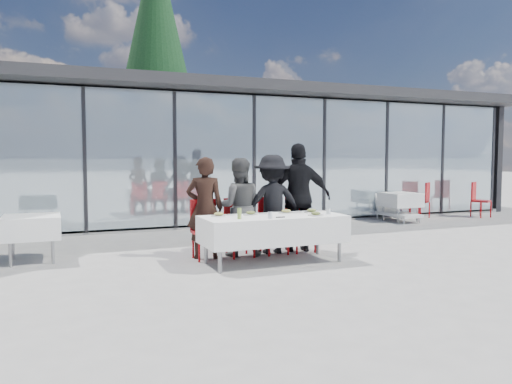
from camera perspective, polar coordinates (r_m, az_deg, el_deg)
ground at (r=8.17m, az=3.78°, el=-7.80°), size 90.00×90.00×0.00m
pavilion at (r=16.31m, az=-2.58°, el=5.67°), size 14.80×8.80×3.44m
treeline at (r=35.21m, az=-20.00°, el=4.62°), size 62.50×2.00×4.40m
dining_table at (r=7.88m, az=1.98°, el=-4.25°), size 2.26×0.96×0.75m
diner_a at (r=8.23m, az=-5.86°, el=-1.82°), size 0.76×0.76×1.67m
diner_chair_a at (r=8.27m, az=-5.85°, el=-3.88°), size 0.44×0.44×0.97m
diner_b at (r=8.42m, az=-2.03°, el=-1.73°), size 0.99×0.99×1.66m
diner_chair_b at (r=8.45m, az=-2.02°, el=-3.69°), size 0.44×0.44×0.97m
diner_c at (r=8.65m, az=1.86°, el=-1.39°), size 1.27×1.27×1.71m
diner_chair_c at (r=8.69m, az=1.86°, el=-3.48°), size 0.44×0.44×0.97m
diner_d at (r=8.87m, az=4.96°, el=-0.61°), size 1.39×1.39×1.92m
diner_chair_d at (r=8.92m, az=4.95°, el=-3.30°), size 0.44×0.44×0.97m
plate_a at (r=7.76m, az=-4.27°, el=-2.61°), size 0.25×0.25×0.07m
plate_b at (r=7.92m, az=-0.60°, el=-2.47°), size 0.25×0.25×0.07m
plate_c at (r=8.19m, az=3.47°, el=-2.26°), size 0.25×0.25×0.07m
plate_d at (r=8.32m, az=6.37°, el=-2.19°), size 0.25×0.25×0.07m
plate_extra at (r=7.88m, az=6.86°, el=-2.54°), size 0.25×0.25×0.07m
juice_bottle at (r=7.42m, az=-1.92°, el=-2.48°), size 0.06×0.06×0.16m
drinking_glasses at (r=7.79m, az=5.08°, el=-2.42°), size 1.16×0.21×0.10m
folded_eyeglasses at (r=7.61m, az=2.82°, el=-2.89°), size 0.14×0.03×0.01m
spare_table_left at (r=8.72m, az=-24.25°, el=-3.69°), size 0.86×0.86×0.74m
spare_table_right at (r=13.56m, az=16.17°, el=-0.87°), size 0.86×0.86×0.74m
spare_chair_a at (r=15.25m, az=24.00°, el=-0.60°), size 0.60×0.60×0.97m
spare_chair_b at (r=14.49m, az=18.57°, el=-0.69°), size 0.62×0.62×0.97m
lounger at (r=13.69m, az=15.51°, el=-2.06°), size 0.61×1.34×0.72m
conifer_tree at (r=21.02m, az=-11.31°, el=15.78°), size 4.00×4.00×10.50m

